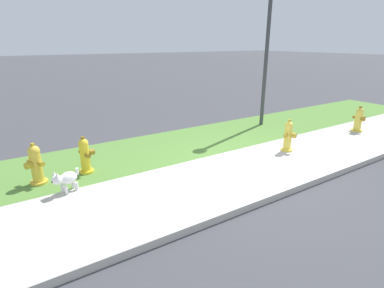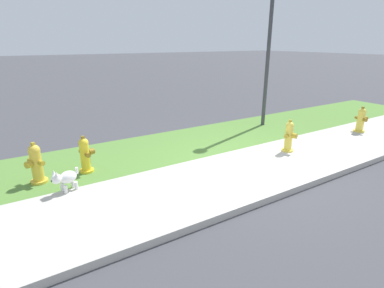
{
  "view_description": "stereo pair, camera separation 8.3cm",
  "coord_description": "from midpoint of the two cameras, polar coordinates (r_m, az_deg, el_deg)",
  "views": [
    {
      "loc": [
        -4.06,
        -4.06,
        2.46
      ],
      "look_at": [
        -0.81,
        0.98,
        0.4
      ],
      "focal_mm": 28.0,
      "sensor_mm": 36.0,
      "label": 1
    },
    {
      "loc": [
        -3.99,
        -4.11,
        2.46
      ],
      "look_at": [
        -0.81,
        0.98,
        0.4
      ],
      "focal_mm": 28.0,
      "sensor_mm": 36.0,
      "label": 2
    }
  ],
  "objects": [
    {
      "name": "ground_plane",
      "position": [
        6.24,
        10.88,
        -4.63
      ],
      "size": [
        120.0,
        120.0,
        0.0
      ],
      "primitive_type": "plane",
      "color": "#424247"
    },
    {
      "name": "sidewalk_pavement",
      "position": [
        6.24,
        10.89,
        -4.59
      ],
      "size": [
        18.0,
        2.03,
        0.01
      ],
      "primitive_type": "cube",
      "color": "#BCB7AD",
      "rests_on": "ground"
    },
    {
      "name": "grass_verge",
      "position": [
        7.81,
        0.14,
        0.62
      ],
      "size": [
        18.0,
        2.24,
        0.01
      ],
      "primitive_type": "cube",
      "color": "#568438",
      "rests_on": "ground"
    },
    {
      "name": "street_curb",
      "position": [
        5.56,
        18.72,
        -7.72
      ],
      "size": [
        18.0,
        0.16,
        0.12
      ],
      "primitive_type": "cube",
      "color": "#BCB7AD",
      "rests_on": "ground"
    },
    {
      "name": "fire_hydrant_at_driveway",
      "position": [
        6.2,
        -20.05,
        -2.06
      ],
      "size": [
        0.34,
        0.37,
        0.74
      ],
      "rotation": [
        0.0,
        0.0,
        4.92
      ],
      "color": "yellow",
      "rests_on": "ground"
    },
    {
      "name": "fire_hydrant_across_street",
      "position": [
        9.78,
        28.94,
        4.13
      ],
      "size": [
        0.36,
        0.38,
        0.73
      ],
      "rotation": [
        0.0,
        0.0,
        4.46
      ],
      "color": "yellow",
      "rests_on": "ground"
    },
    {
      "name": "fire_hydrant_mid_block",
      "position": [
        6.07,
        -27.96,
        -3.47
      ],
      "size": [
        0.35,
        0.37,
        0.77
      ],
      "rotation": [
        0.0,
        0.0,
        2.12
      ],
      "color": "gold",
      "rests_on": "ground"
    },
    {
      "name": "fire_hydrant_near_corner",
      "position": [
        7.32,
        17.54,
        1.45
      ],
      "size": [
        0.36,
        0.33,
        0.76
      ],
      "rotation": [
        0.0,
        0.0,
        3.45
      ],
      "color": "yellow",
      "rests_on": "ground"
    },
    {
      "name": "small_white_dog",
      "position": [
        5.55,
        -23.32,
        -6.15
      ],
      "size": [
        0.47,
        0.3,
        0.44
      ],
      "rotation": [
        0.0,
        0.0,
        3.45
      ],
      "color": "white",
      "rests_on": "ground"
    },
    {
      "name": "street_lamp",
      "position": [
        9.3,
        14.21,
        21.98
      ],
      "size": [
        0.32,
        0.32,
        4.58
      ],
      "color": "#3D3D42",
      "rests_on": "ground"
    }
  ]
}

